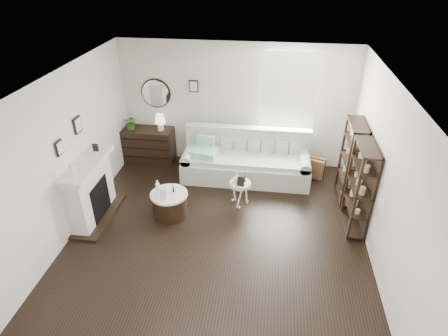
# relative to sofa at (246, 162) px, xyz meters

# --- Properties ---
(room) EXTENTS (5.50, 5.50, 5.50)m
(room) POSITION_rel_sofa_xyz_m (0.42, 0.62, 1.25)
(room) COLOR black
(room) RESTS_ON ground
(fireplace) EXTENTS (0.50, 1.40, 1.84)m
(fireplace) POSITION_rel_sofa_xyz_m (-2.63, -1.78, 0.20)
(fireplace) COLOR silver
(fireplace) RESTS_ON ground
(shelf_unit_far) EXTENTS (0.30, 0.80, 1.60)m
(shelf_unit_far) POSITION_rel_sofa_xyz_m (2.02, -0.53, 0.46)
(shelf_unit_far) COLOR black
(shelf_unit_far) RESTS_ON ground
(shelf_unit_near) EXTENTS (0.30, 0.80, 1.60)m
(shelf_unit_near) POSITION_rel_sofa_xyz_m (2.02, -1.43, 0.46)
(shelf_unit_near) COLOR black
(shelf_unit_near) RESTS_ON ground
(sofa) EXTENTS (2.66, 0.92, 1.03)m
(sofa) POSITION_rel_sofa_xyz_m (0.00, 0.00, 0.00)
(sofa) COLOR beige
(sofa) RESTS_ON ground
(quilt) EXTENTS (0.62, 0.54, 0.14)m
(quilt) POSITION_rel_sofa_xyz_m (-0.87, -0.13, 0.26)
(quilt) COLOR #238260
(quilt) RESTS_ON sofa
(suitcase) EXTENTS (0.69, 0.44, 0.44)m
(suitcase) POSITION_rel_sofa_xyz_m (1.35, 0.22, -0.12)
(suitcase) COLOR brown
(suitcase) RESTS_ON ground
(dresser) EXTENTS (1.20, 0.51, 0.80)m
(dresser) POSITION_rel_sofa_xyz_m (-2.29, 0.39, 0.06)
(dresser) COLOR black
(dresser) RESTS_ON ground
(table_lamp) EXTENTS (0.29, 0.29, 0.37)m
(table_lamp) POSITION_rel_sofa_xyz_m (-1.94, 0.39, 0.64)
(table_lamp) COLOR white
(table_lamp) RESTS_ON dresser
(potted_plant) EXTENTS (0.29, 0.25, 0.33)m
(potted_plant) POSITION_rel_sofa_xyz_m (-2.59, 0.34, 0.62)
(potted_plant) COLOR #255919
(potted_plant) RESTS_ON dresser
(drum_table) EXTENTS (0.68, 0.68, 0.47)m
(drum_table) POSITION_rel_sofa_xyz_m (-1.27, -1.54, -0.10)
(drum_table) COLOR black
(drum_table) RESTS_ON ground
(pedestal_table) EXTENTS (0.41, 0.41, 0.49)m
(pedestal_table) POSITION_rel_sofa_xyz_m (-0.03, -1.04, 0.11)
(pedestal_table) COLOR white
(pedestal_table) RESTS_ON ground
(eiffel_drum) EXTENTS (0.11, 0.11, 0.17)m
(eiffel_drum) POSITION_rel_sofa_xyz_m (-1.19, -1.50, 0.21)
(eiffel_drum) COLOR black
(eiffel_drum) RESTS_ON drum_table
(bottle_drum) EXTENTS (0.07, 0.07, 0.31)m
(bottle_drum) POSITION_rel_sofa_xyz_m (-1.44, -1.62, 0.29)
(bottle_drum) COLOR silver
(bottle_drum) RESTS_ON drum_table
(card_frame_drum) EXTENTS (0.15, 0.09, 0.18)m
(card_frame_drum) POSITION_rel_sofa_xyz_m (-1.32, -1.71, 0.22)
(card_frame_drum) COLOR silver
(card_frame_drum) RESTS_ON drum_table
(eiffel_ped) EXTENTS (0.12, 0.12, 0.18)m
(eiffel_ped) POSITION_rel_sofa_xyz_m (0.05, -1.02, 0.24)
(eiffel_ped) COLOR black
(eiffel_ped) RESTS_ON pedestal_table
(flask_ped) EXTENTS (0.14, 0.14, 0.25)m
(flask_ped) POSITION_rel_sofa_xyz_m (-0.10, -1.02, 0.28)
(flask_ped) COLOR silver
(flask_ped) RESTS_ON pedestal_table
(card_frame_ped) EXTENTS (0.15, 0.08, 0.18)m
(card_frame_ped) POSITION_rel_sofa_xyz_m (-0.01, -1.15, 0.24)
(card_frame_ped) COLOR black
(card_frame_ped) RESTS_ON pedestal_table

